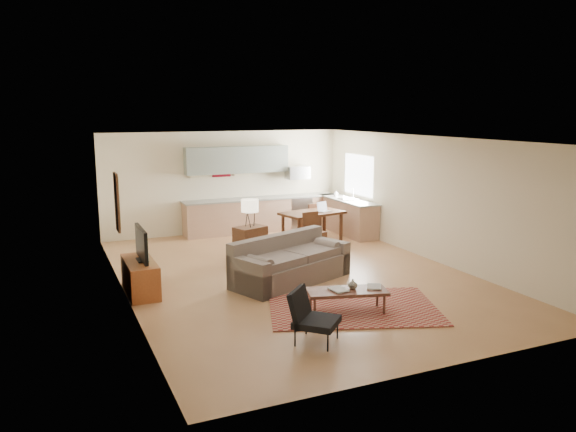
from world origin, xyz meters
name	(u,v)px	position (x,y,z in m)	size (l,w,h in m)	color
room	(294,209)	(0.00, 0.00, 1.35)	(9.00, 9.00, 9.00)	#A67247
kitchen_counter_back	(261,214)	(0.90, 4.18, 0.46)	(4.26, 0.64, 0.92)	#A2795E
kitchen_counter_right	(348,216)	(2.93, 3.00, 0.46)	(0.64, 2.26, 0.92)	#A2795E
kitchen_range	(298,212)	(2.00, 4.18, 0.45)	(0.62, 0.62, 0.90)	#A5A8AD
kitchen_microwave	(298,173)	(2.00, 4.20, 1.55)	(0.62, 0.40, 0.35)	#A5A8AD
upper_cabinets	(237,160)	(0.30, 4.33, 1.95)	(2.80, 0.34, 0.70)	gray
window_right	(358,175)	(3.23, 3.00, 1.55)	(0.02, 1.40, 1.05)	white
wall_art_left	(117,202)	(-3.21, 0.90, 1.55)	(0.06, 0.42, 1.10)	olive
triptych	(221,167)	(-0.10, 4.47, 1.75)	(1.70, 0.04, 0.50)	#F8EEC6
rug	(353,307)	(0.12, -2.11, 0.01)	(2.75, 1.90, 0.02)	maroon
sofa	(291,260)	(-0.22, -0.36, 0.43)	(2.50, 1.09, 0.87)	#675950
coffee_table	(347,301)	(-0.09, -2.27, 0.20)	(1.30, 0.51, 0.39)	#4C281D
book_a	(332,291)	(-0.35, -2.25, 0.40)	(0.27, 0.34, 0.03)	maroon
book_b	(367,286)	(0.29, -2.27, 0.40)	(0.36, 0.39, 0.02)	navy
vase	(353,284)	(0.02, -2.25, 0.47)	(0.17, 0.17, 0.16)	black
armchair	(317,317)	(-1.07, -3.14, 0.38)	(0.67, 0.67, 0.76)	black
tv_credenza	(140,277)	(-2.98, 0.10, 0.30)	(0.50, 1.30, 0.60)	brown
tv	(142,244)	(-2.93, 0.10, 0.90)	(0.10, 1.00, 0.60)	black
console_table	(250,244)	(-0.43, 1.37, 0.38)	(0.66, 0.44, 0.76)	#3B2013
table_lamp	(250,213)	(-0.43, 1.37, 1.07)	(0.37, 0.37, 0.61)	beige
dining_table	(312,227)	(1.58, 2.41, 0.39)	(1.52, 0.87, 0.77)	#3B2013
dining_chair_near	(315,232)	(1.28, 1.66, 0.45)	(0.43, 0.45, 0.89)	#3B2013
dining_chair_far	(310,219)	(1.89, 3.15, 0.44)	(0.42, 0.44, 0.88)	#3B2013
laptop	(325,207)	(1.89, 2.31, 0.89)	(0.33, 0.24, 0.24)	#A5A8AD
soap_bottle	(336,193)	(2.83, 3.49, 1.02)	(0.09, 0.09, 0.19)	#F8EEC6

